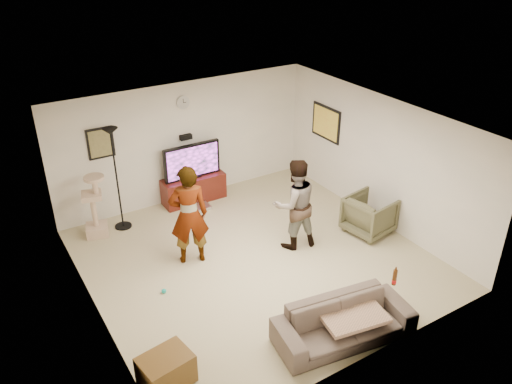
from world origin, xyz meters
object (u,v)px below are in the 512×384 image
person_right (295,204)px  armchair (369,215)px  tv_stand (194,189)px  beer_bottle (395,277)px  sofa (344,322)px  floor_lamp (117,180)px  tv (192,161)px  cat_tree (93,206)px  side_table (166,370)px  person_left (189,215)px

person_right → armchair: size_ratio=2.09×
tv_stand → beer_bottle: (0.92, -4.80, 0.42)m
tv_stand → sofa: sofa is taller
floor_lamp → sofa: floor_lamp is taller
sofa → armchair: size_ratio=2.44×
tv → person_right: (0.80, -2.49, -0.07)m
tv_stand → cat_tree: 2.18m
side_table → person_left: bearing=57.9°
person_left → person_right: bearing=-179.5°
floor_lamp → side_table: size_ratio=3.17×
tv → beer_bottle: size_ratio=4.87×
floor_lamp → armchair: floor_lamp is taller
floor_lamp → person_right: size_ratio=1.20×
cat_tree → person_left: person_left is taller
beer_bottle → armchair: bearing=55.2°
floor_lamp → armchair: bearing=-34.0°
person_left → sofa: bearing=126.7°
tv → cat_tree: bearing=-173.2°
person_right → side_table: (-3.22, -1.75, -0.63)m
tv_stand → floor_lamp: floor_lamp is taller
cat_tree → person_right: (2.95, -2.23, 0.23)m
side_table → person_right: bearing=28.5°
armchair → side_table: 4.89m
sofa → side_table: 2.50m
side_table → floor_lamp: bearing=78.9°
person_right → tv_stand: bearing=-62.5°
tv_stand → floor_lamp: bearing=-171.8°
tv → armchair: 3.70m
tv → person_right: 2.61m
person_left → cat_tree: bearing=-37.9°
floor_lamp → side_table: bearing=-101.1°
floor_lamp → armchair: 4.75m
person_right → side_table: size_ratio=2.64×
tv → floor_lamp: size_ratio=0.60×
floor_lamp → tv: bearing=8.2°
tv → floor_lamp: (-1.64, -0.24, 0.10)m
tv_stand → person_left: 2.26m
tv_stand → tv: (0.00, 0.00, 0.64)m
tv_stand → armchair: size_ratio=1.64×
floor_lamp → armchair: (3.91, -2.63, -0.65)m
side_table → tv_stand: bearing=60.3°
tv → person_left: person_left is taller
floor_lamp → side_table: floor_lamp is taller
sofa → person_right: bearing=80.0°
sofa → person_left: bearing=117.9°
tv_stand → person_right: bearing=-72.1°
floor_lamp → person_right: floor_lamp is taller
person_left → side_table: person_left is taller
cat_tree → beer_bottle: (3.06, -4.55, 0.09)m
floor_lamp → person_left: 1.83m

